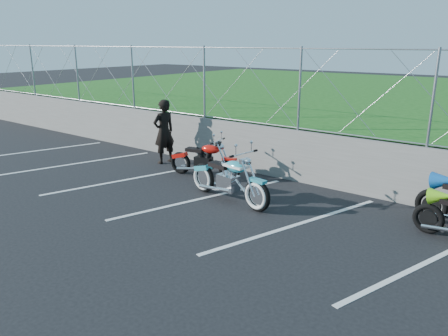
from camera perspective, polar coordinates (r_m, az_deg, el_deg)
The scene contains 8 objects.
ground at distance 9.18m, azimuth -6.88°, elevation -5.68°, with size 90.00×90.00×0.00m, color black.
retaining_wall at distance 11.61m, azimuth 5.11°, elevation 2.41°, with size 30.00×0.22×1.30m, color #62625D.
grass_field at distance 20.64m, azimuth 20.34°, elevation 7.51°, with size 30.00×20.00×1.30m, color #195215.
chain_link_fence at distance 11.34m, azimuth 5.32°, elevation 10.53°, with size 28.00×0.03×2.00m.
parking_lines at distance 9.19m, azimuth 2.93°, elevation -5.55°, with size 18.29×4.31×0.01m.
cruiser_turquoise at distance 9.54m, azimuth 0.76°, elevation -1.68°, with size 2.37×0.75×1.18m.
naked_orange at distance 11.27m, azimuth -2.48°, elevation 0.90°, with size 2.02×0.68×1.01m.
person_standing at distance 12.65m, azimuth -7.85°, elevation 4.72°, with size 0.67×0.44×1.84m, color black.
Camera 1 is at (6.01, -6.05, 3.40)m, focal length 35.00 mm.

